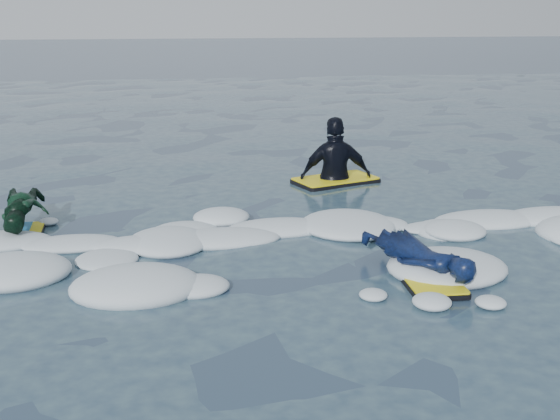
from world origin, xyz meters
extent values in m
plane|color=#1A2B3E|center=(0.00, 0.00, 0.00)|extent=(120.00, 120.00, 0.00)
cube|color=black|center=(1.08, -0.22, 0.03)|extent=(0.55, 0.96, 0.05)
cube|color=yellow|center=(1.08, -0.22, 0.07)|extent=(0.53, 0.94, 0.02)
imported|color=#0B1B51|center=(1.08, 0.03, 0.20)|extent=(1.02, 1.51, 0.34)
cube|color=black|center=(-3.08, 1.90, 0.03)|extent=(0.48, 0.82, 0.04)
cube|color=yellow|center=(-3.08, 1.90, 0.06)|extent=(0.46, 0.80, 0.01)
cube|color=#1874B6|center=(-3.08, 1.90, 0.07)|extent=(0.18, 0.77, 0.00)
imported|color=#0D321E|center=(-3.08, 2.10, 0.25)|extent=(0.62, 1.22, 0.45)
cube|color=black|center=(1.13, 3.85, 0.04)|extent=(1.40, 1.06, 0.06)
cube|color=yellow|center=(1.13, 3.85, 0.08)|extent=(1.37, 1.02, 0.02)
imported|color=black|center=(1.13, 3.85, 0.08)|extent=(1.12, 0.52, 1.87)
camera|label=1|loc=(-1.34, -6.25, 2.55)|focal=45.00mm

